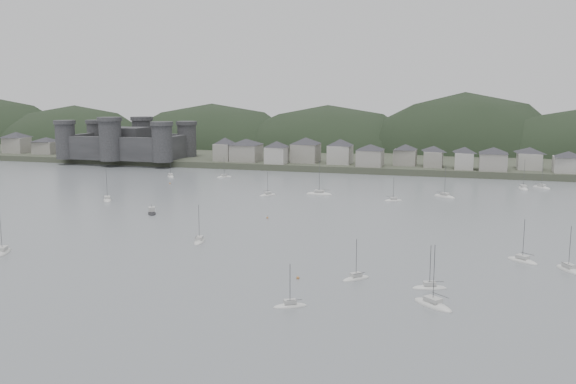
% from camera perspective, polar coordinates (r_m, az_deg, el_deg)
% --- Properties ---
extents(ground, '(900.00, 900.00, 0.00)m').
position_cam_1_polar(ground, '(129.69, -9.51, -7.67)').
color(ground, slate).
rests_on(ground, ground).
extents(far_shore_land, '(900.00, 250.00, 3.00)m').
position_cam_1_polar(far_shore_land, '(411.65, 8.73, 4.04)').
color(far_shore_land, '#383D2D').
rests_on(far_shore_land, ground).
extents(forested_ridge, '(851.55, 103.94, 102.57)m').
position_cam_1_polar(forested_ridge, '(387.13, 8.87, 1.81)').
color(forested_ridge, black).
rests_on(forested_ridge, ground).
extents(castle, '(66.00, 43.00, 20.00)m').
position_cam_1_polar(castle, '(340.76, -14.56, 4.41)').
color(castle, '#2F2F31').
rests_on(castle, far_shore_land).
extents(waterfront_town, '(451.48, 28.46, 12.92)m').
position_cam_1_polar(waterfront_town, '(296.14, 15.54, 3.26)').
color(waterfront_town, gray).
rests_on(waterfront_town, far_shore_land).
extents(sailboat_lead, '(9.86, 3.28, 13.40)m').
position_cam_1_polar(sailboat_lead, '(229.01, 2.89, -0.20)').
color(sailboat_lead, silver).
rests_on(sailboat_lead, ground).
extents(moored_fleet, '(219.67, 176.36, 12.58)m').
position_cam_1_polar(moored_fleet, '(185.07, -0.00, -2.42)').
color(moored_fleet, silver).
rests_on(moored_fleet, ground).
extents(motor_launch_far, '(5.59, 7.10, 3.65)m').
position_cam_1_polar(motor_launch_far, '(197.16, -12.39, -1.88)').
color(motor_launch_far, black).
rests_on(motor_launch_far, ground).
extents(mooring_buoys, '(175.92, 113.12, 0.70)m').
position_cam_1_polar(mooring_buoys, '(178.69, -4.21, -2.87)').
color(mooring_buoys, '#AE703A').
rests_on(mooring_buoys, ground).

